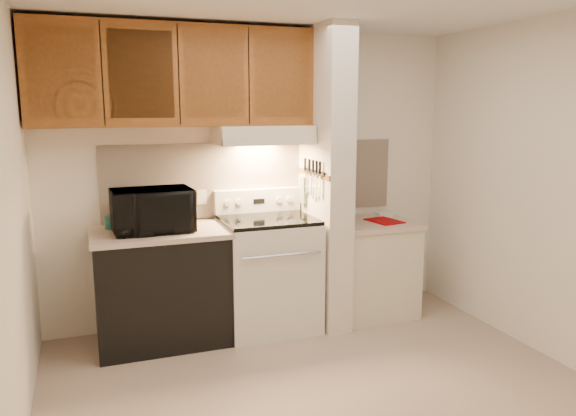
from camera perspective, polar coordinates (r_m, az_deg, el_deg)
floor at (r=3.92m, az=3.54°, el=-17.98°), size 3.60×3.60×0.00m
wall_back at (r=4.90m, az=-3.34°, el=3.20°), size 3.60×2.50×0.02m
wall_left at (r=3.24m, az=-26.82°, el=-1.62°), size 0.02×3.00×2.50m
wall_right at (r=4.53m, az=25.07°, el=1.66°), size 0.02×3.00×2.50m
backsplash at (r=4.89m, az=-3.30°, el=3.01°), size 2.60×0.02×0.63m
range_body at (r=4.74m, az=-2.03°, el=-6.81°), size 0.76×0.65×0.92m
oven_window at (r=4.44m, az=-0.75°, el=-7.45°), size 0.50×0.01×0.30m
oven_handle at (r=4.35m, az=-0.59°, el=-4.84°), size 0.65×0.02×0.02m
cooktop at (r=4.62m, az=-2.07°, el=-1.18°), size 0.74×0.64×0.03m
range_backguard at (r=4.87m, az=-3.11°, el=0.78°), size 0.76×0.08×0.20m
range_display at (r=4.83m, az=-2.97°, el=0.70°), size 0.10×0.01×0.04m
range_knob_left_outer at (r=4.75m, az=-6.18°, el=0.50°), size 0.05×0.02×0.05m
range_knob_left_inner at (r=4.78m, az=-5.02°, el=0.57°), size 0.05×0.02×0.05m
range_knob_right_inner at (r=4.88m, az=-0.94°, el=0.82°), size 0.05×0.02×0.05m
range_knob_right_outer at (r=4.92m, az=0.16°, el=0.89°), size 0.05×0.02×0.05m
dishwasher_front at (r=4.58m, az=-12.70°, el=-8.03°), size 1.00×0.63×0.87m
left_countertop at (r=4.46m, az=-12.93°, el=-2.47°), size 1.04×0.67×0.04m
spoon_rest at (r=4.64m, az=-14.47°, el=-1.70°), size 0.22×0.11×0.01m
teal_jar at (r=4.60m, az=-17.59°, el=-1.42°), size 0.11×0.11×0.10m
outlet at (r=4.78m, az=-8.75°, el=1.10°), size 0.08×0.01×0.12m
microwave at (r=4.40m, az=-13.64°, el=-0.23°), size 0.61×0.43×0.33m
partition_pillar at (r=4.75m, az=3.80°, el=2.96°), size 0.22×0.70×2.50m
pillar_trim at (r=4.70m, az=2.51°, el=3.51°), size 0.01×0.70×0.04m
knife_strip at (r=4.65m, az=2.68°, el=3.68°), size 0.02×0.42×0.04m
knife_blade_a at (r=4.52m, az=3.24°, el=2.21°), size 0.01×0.03×0.16m
knife_handle_a at (r=4.50m, az=3.26°, el=4.10°), size 0.02×0.02×0.10m
knife_blade_b at (r=4.59m, az=2.85°, el=2.22°), size 0.01×0.04×0.18m
knife_handle_b at (r=4.56m, az=2.93°, el=4.19°), size 0.02×0.02×0.10m
knife_blade_c at (r=4.65m, az=2.57°, el=2.20°), size 0.01×0.04×0.20m
knife_handle_c at (r=4.63m, az=2.57°, el=4.29°), size 0.02×0.02×0.10m
knife_blade_d at (r=4.73m, az=2.13°, el=2.59°), size 0.01×0.04×0.16m
knife_handle_d at (r=4.70m, az=2.20°, el=4.38°), size 0.02×0.02×0.10m
knife_blade_e at (r=4.79m, az=1.86°, el=2.56°), size 0.01×0.04×0.18m
knife_handle_e at (r=4.79m, az=1.75°, el=4.50°), size 0.02×0.02×0.10m
oven_mitt at (r=4.87m, az=1.55°, el=1.83°), size 0.03×0.10×0.23m
right_cab_base at (r=5.12m, az=8.42°, el=-6.24°), size 0.70×0.60×0.81m
right_countertop at (r=5.02m, az=8.55°, el=-1.59°), size 0.74×0.64×0.04m
red_folder at (r=5.03m, az=9.75°, el=-1.30°), size 0.28×0.35×0.01m
white_box at (r=5.27m, az=9.73°, el=-0.61°), size 0.15×0.10×0.04m
range_hood at (r=4.66m, az=-2.60°, el=7.47°), size 0.78×0.44×0.15m
hood_lip at (r=4.46m, az=-1.78°, el=6.76°), size 0.78×0.04×0.06m
upper_cabinets at (r=4.54m, az=-11.38°, el=13.01°), size 2.18×0.33×0.77m
cab_door_a at (r=4.33m, az=-22.06°, el=12.61°), size 0.46×0.01×0.63m
cab_gap_a at (r=4.33m, az=-18.37°, el=12.84°), size 0.01×0.01×0.73m
cab_door_b at (r=4.35m, az=-14.69°, el=13.01°), size 0.46×0.01×0.63m
cab_gap_b at (r=4.38m, az=-11.05°, el=13.13°), size 0.01×0.01×0.73m
cab_door_c at (r=4.43m, az=-7.48°, el=13.19°), size 0.46×0.01×0.63m
cab_gap_c at (r=4.50m, az=-4.00°, el=13.21°), size 0.01×0.01×0.73m
cab_door_d at (r=4.59m, az=-0.65°, el=13.18°), size 0.46×0.01×0.63m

